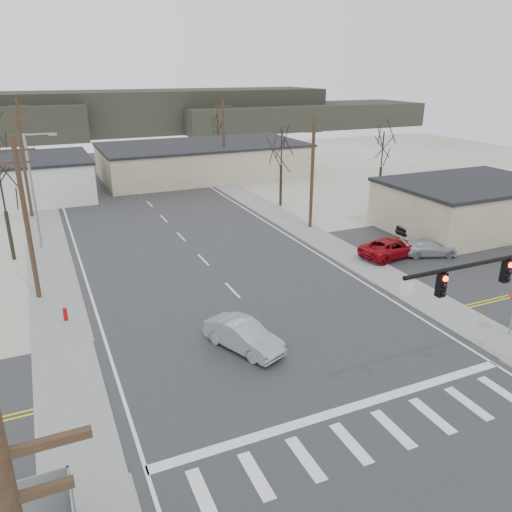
# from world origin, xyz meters

# --- Properties ---
(ground) EXTENTS (140.00, 140.00, 0.00)m
(ground) POSITION_xyz_m (0.00, 0.00, 0.00)
(ground) COLOR silver
(ground) RESTS_ON ground
(main_road) EXTENTS (18.00, 110.00, 0.05)m
(main_road) POSITION_xyz_m (0.00, 15.00, 0.02)
(main_road) COLOR #2A2A2C
(main_road) RESTS_ON ground
(cross_road) EXTENTS (90.00, 10.00, 0.04)m
(cross_road) POSITION_xyz_m (0.00, 0.00, 0.02)
(cross_road) COLOR #2A2A2C
(cross_road) RESTS_ON ground
(parking_lot) EXTENTS (18.00, 20.00, 0.03)m
(parking_lot) POSITION_xyz_m (20.00, 6.00, 0.02)
(parking_lot) COLOR #2A2A2C
(parking_lot) RESTS_ON ground
(sidewalk_left) EXTENTS (3.00, 90.00, 0.06)m
(sidewalk_left) POSITION_xyz_m (-10.60, 20.00, 0.03)
(sidewalk_left) COLOR gray
(sidewalk_left) RESTS_ON ground
(sidewalk_right) EXTENTS (3.00, 90.00, 0.06)m
(sidewalk_right) POSITION_xyz_m (10.60, 20.00, 0.03)
(sidewalk_right) COLOR gray
(sidewalk_right) RESTS_ON ground
(fire_hydrant) EXTENTS (0.24, 0.24, 0.87)m
(fire_hydrant) POSITION_xyz_m (-10.20, 8.00, 0.45)
(fire_hydrant) COLOR #A50C0C
(fire_hydrant) RESTS_ON ground
(building_right_far) EXTENTS (26.30, 14.30, 4.30)m
(building_right_far) POSITION_xyz_m (10.00, 44.00, 2.15)
(building_right_far) COLOR #C5B896
(building_right_far) RESTS_ON ground
(building_lot) EXTENTS (14.30, 10.30, 4.30)m
(building_lot) POSITION_xyz_m (24.00, 12.00, 2.16)
(building_lot) COLOR #C5B896
(building_lot) RESTS_ON ground
(upole_left_b) EXTENTS (2.20, 0.30, 10.00)m
(upole_left_b) POSITION_xyz_m (-11.50, 12.00, 5.22)
(upole_left_b) COLOR #4B3622
(upole_left_b) RESTS_ON ground
(upole_left_c) EXTENTS (2.20, 0.30, 10.00)m
(upole_left_c) POSITION_xyz_m (-11.50, 32.00, 5.22)
(upole_left_c) COLOR #4B3622
(upole_left_c) RESTS_ON ground
(upole_left_d) EXTENTS (2.20, 0.30, 10.00)m
(upole_left_d) POSITION_xyz_m (-11.50, 52.00, 5.22)
(upole_left_d) COLOR #4B3622
(upole_left_d) RESTS_ON ground
(upole_right_a) EXTENTS (2.20, 0.30, 10.00)m
(upole_right_a) POSITION_xyz_m (11.50, 18.00, 5.22)
(upole_right_a) COLOR #4B3622
(upole_right_a) RESTS_ON ground
(upole_right_b) EXTENTS (2.20, 0.30, 10.00)m
(upole_right_b) POSITION_xyz_m (11.50, 40.00, 5.22)
(upole_right_b) COLOR #4B3622
(upole_right_b) RESTS_ON ground
(streetlight_main) EXTENTS (2.40, 0.25, 9.00)m
(streetlight_main) POSITION_xyz_m (-10.80, 22.00, 5.09)
(streetlight_main) COLOR gray
(streetlight_main) RESTS_ON ground
(tree_left_near) EXTENTS (3.30, 3.30, 7.35)m
(tree_left_near) POSITION_xyz_m (-13.00, 20.00, 5.23)
(tree_left_near) COLOR #2C251B
(tree_left_near) RESTS_ON ground
(tree_right_mid) EXTENTS (3.74, 3.74, 8.33)m
(tree_right_mid) POSITION_xyz_m (12.50, 26.00, 5.93)
(tree_right_mid) COLOR #2C251B
(tree_right_mid) RESTS_ON ground
(tree_right_far) EXTENTS (3.52, 3.52, 7.84)m
(tree_right_far) POSITION_xyz_m (15.00, 52.00, 5.58)
(tree_right_far) COLOR #2C251B
(tree_right_far) RESTS_ON ground
(tree_lot) EXTENTS (3.52, 3.52, 7.84)m
(tree_lot) POSITION_xyz_m (22.00, 22.00, 5.58)
(tree_lot) COLOR #2C251B
(tree_lot) RESTS_ON ground
(hill_center) EXTENTS (80.00, 18.00, 9.00)m
(hill_center) POSITION_xyz_m (15.00, 96.00, 4.50)
(hill_center) COLOR #333026
(hill_center) RESTS_ON ground
(hill_right) EXTENTS (60.00, 18.00, 5.50)m
(hill_right) POSITION_xyz_m (50.00, 90.00, 2.75)
(hill_right) COLOR #333026
(hill_right) RESTS_ON ground
(sedan_crossing) EXTENTS (3.24, 4.78, 1.49)m
(sedan_crossing) POSITION_xyz_m (-2.10, 1.07, 0.79)
(sedan_crossing) COLOR #91959A
(sedan_crossing) RESTS_ON main_road
(car_far_a) EXTENTS (2.54, 4.83, 1.33)m
(car_far_a) POSITION_xyz_m (6.67, 48.87, 0.71)
(car_far_a) COLOR black
(car_far_a) RESTS_ON main_road
(car_far_b) EXTENTS (2.80, 4.51, 1.43)m
(car_far_b) POSITION_xyz_m (-6.67, 56.34, 0.76)
(car_far_b) COLOR black
(car_far_b) RESTS_ON main_road
(car_parked_red) EXTENTS (5.51, 3.11, 1.45)m
(car_parked_red) POSITION_xyz_m (13.32, 8.86, 0.76)
(car_parked_red) COLOR maroon
(car_parked_red) RESTS_ON parking_lot
(car_parked_dark_a) EXTENTS (4.26, 2.02, 1.41)m
(car_parked_dark_a) POSITION_xyz_m (18.92, 12.28, 0.74)
(car_parked_dark_a) COLOR black
(car_parked_dark_a) RESTS_ON parking_lot
(car_parked_silver) EXTENTS (4.61, 3.07, 1.24)m
(car_parked_silver) POSITION_xyz_m (16.12, 7.89, 0.65)
(car_parked_silver) COLOR #979BA1
(car_parked_silver) RESTS_ON parking_lot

